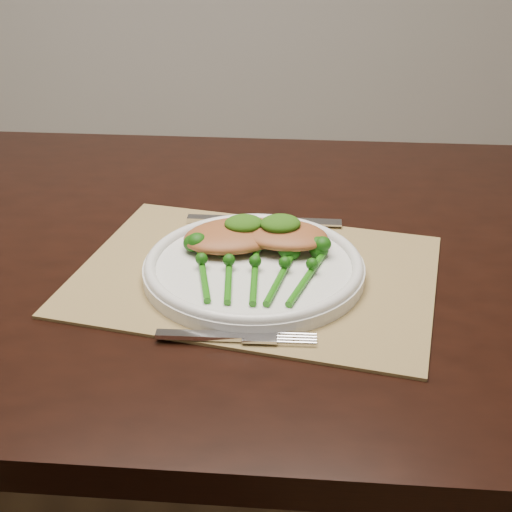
{
  "coord_description": "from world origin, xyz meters",
  "views": [
    {
      "loc": [
        0.14,
        -0.86,
        1.22
      ],
      "look_at": [
        0.2,
        -0.06,
        0.78
      ],
      "focal_mm": 50.0,
      "sensor_mm": 36.0,
      "label": 1
    }
  ],
  "objects": [
    {
      "name": "broccolini_bundle",
      "position": [
        0.2,
        -0.1,
        0.78
      ],
      "size": [
        0.18,
        0.2,
        0.04
      ],
      "rotation": [
        0.0,
        0.0,
        -0.18
      ],
      "color": "#1A630D",
      "rests_on": "dinner_plate"
    },
    {
      "name": "pesto_dollop_right",
      "position": [
        0.24,
        -0.01,
        0.8
      ],
      "size": [
        0.05,
        0.05,
        0.02
      ],
      "primitive_type": "ellipsoid",
      "color": "#194209",
      "rests_on": "chicken_fillet_right"
    },
    {
      "name": "fork",
      "position": [
        0.18,
        -0.21,
        0.76
      ],
      "size": [
        0.18,
        0.04,
        0.01
      ],
      "rotation": [
        0.0,
        0.0,
        -0.14
      ],
      "color": "silver",
      "rests_on": "placemat"
    },
    {
      "name": "dining_table",
      "position": [
        0.13,
        0.06,
        0.38
      ],
      "size": [
        1.73,
        1.15,
        0.75
      ],
      "rotation": [
        0.0,
        0.0,
        -0.16
      ],
      "color": "black",
      "rests_on": "ground"
    },
    {
      "name": "chicken_fillet_right",
      "position": [
        0.24,
        -0.02,
        0.79
      ],
      "size": [
        0.15,
        0.12,
        0.02
      ],
      "primitive_type": "ellipsoid",
      "rotation": [
        0.0,
        0.0,
        -0.35
      ],
      "color": "#A25C2F",
      "rests_on": "dinner_plate"
    },
    {
      "name": "placemat",
      "position": [
        0.2,
        -0.06,
        0.75
      ],
      "size": [
        0.55,
        0.47,
        0.0
      ],
      "primitive_type": "cube",
      "rotation": [
        0.0,
        0.0,
        -0.35
      ],
      "color": "olive",
      "rests_on": "dining_table"
    },
    {
      "name": "dinner_plate",
      "position": [
        0.2,
        -0.06,
        0.77
      ],
      "size": [
        0.29,
        0.29,
        0.03
      ],
      "color": "silver",
      "rests_on": "placemat"
    },
    {
      "name": "pesto_dollop_left",
      "position": [
        0.19,
        -0.0,
        0.8
      ],
      "size": [
        0.05,
        0.04,
        0.02
      ],
      "primitive_type": "ellipsoid",
      "color": "#194209",
      "rests_on": "chicken_fillet_left"
    },
    {
      "name": "chicken_fillet_left",
      "position": [
        0.18,
        -0.01,
        0.79
      ],
      "size": [
        0.16,
        0.13,
        0.03
      ],
      "primitive_type": "ellipsoid",
      "rotation": [
        0.0,
        0.0,
        0.23
      ],
      "color": "#A25C2F",
      "rests_on": "dinner_plate"
    },
    {
      "name": "knife",
      "position": [
        0.21,
        0.1,
        0.76
      ],
      "size": [
        0.23,
        0.06,
        0.01
      ],
      "rotation": [
        0.0,
        0.0,
        -0.16
      ],
      "color": "silver",
      "rests_on": "placemat"
    }
  ]
}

